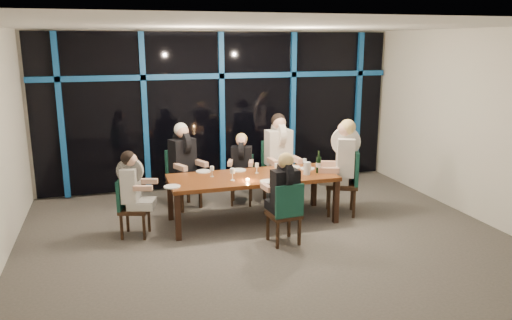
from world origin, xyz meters
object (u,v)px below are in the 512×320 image
object	(u,v)px
chair_end_left	(129,204)
water_pitcher	(307,168)
diner_far_mid	(241,158)
chair_far_mid	(242,176)
dining_table	(252,180)
chair_far_left	(182,175)
chair_far_right	(277,167)
chair_end_right	(347,179)
diner_end_left	(133,181)
diner_end_right	(343,153)
wine_bottle	(319,164)
chair_near_mid	(286,211)
diner_near_mid	(284,184)
diner_far_left	(184,153)
diner_far_right	(279,145)

from	to	relation	value
chair_end_left	water_pitcher	bearing A→B (deg)	-74.59
diner_far_mid	chair_end_left	bearing A→B (deg)	-134.20
chair_far_mid	water_pitcher	size ratio (longest dim) A/B	4.31
dining_table	chair_far_mid	distance (m)	1.00
chair_far_left	chair_far_right	xyz separation A→B (m)	(1.70, -0.10, 0.04)
chair_far_mid	chair_end_right	distance (m)	1.85
chair_far_mid	diner_far_mid	distance (m)	0.35
chair_far_left	chair_end_left	size ratio (longest dim) A/B	1.15
chair_far_right	diner_far_mid	xyz separation A→B (m)	(-0.67, -0.05, 0.22)
diner_far_mid	diner_end_left	bearing A→B (deg)	-132.82
diner_end_right	water_pitcher	xyz separation A→B (m)	(-0.66, -0.10, -0.18)
chair_end_right	wine_bottle	world-z (taller)	wine_bottle
chair_far_right	diner_end_left	distance (m)	2.78
diner_end_left	diner_far_mid	bearing A→B (deg)	-44.80
chair_near_mid	chair_end_left	bearing A→B (deg)	-30.50
dining_table	water_pitcher	distance (m)	0.88
diner_near_mid	diner_far_left	bearing A→B (deg)	-65.92
diner_near_mid	chair_end_left	bearing A→B (deg)	-28.82
diner_end_left	water_pitcher	distance (m)	2.67
diner_end_left	diner_far_right	bearing A→B (deg)	-52.23
dining_table	diner_far_mid	world-z (taller)	diner_far_mid
diner_far_left	diner_far_mid	bearing A→B (deg)	-28.95
diner_far_right	diner_end_left	world-z (taller)	diner_far_right
diner_end_right	diner_end_left	bearing A→B (deg)	-67.26
chair_far_right	diner_end_left	world-z (taller)	diner_end_left
chair_end_right	chair_far_left	bearing A→B (deg)	-92.08
chair_near_mid	diner_far_mid	size ratio (longest dim) A/B	1.08
diner_end_right	chair_far_left	bearing A→B (deg)	-92.15
dining_table	chair_near_mid	world-z (taller)	chair_near_mid
chair_far_mid	chair_end_left	world-z (taller)	chair_end_left
dining_table	diner_far_mid	xyz separation A→B (m)	(0.07, 0.90, 0.14)
chair_near_mid	diner_far_mid	xyz separation A→B (m)	(-0.12, 1.94, 0.32)
diner_near_mid	chair_end_right	bearing A→B (deg)	-154.22
chair_far_mid	chair_end_left	size ratio (longest dim) A/B	0.98
chair_far_left	diner_end_left	bearing A→B (deg)	-151.57
chair_end_right	diner_end_right	size ratio (longest dim) A/B	1.03
dining_table	diner_far_left	bearing A→B (deg)	133.30
dining_table	chair_far_mid	bearing A→B (deg)	84.71
diner_end_right	water_pitcher	world-z (taller)	diner_end_right
wine_bottle	chair_far_left	bearing A→B (deg)	149.93
dining_table	chair_far_left	size ratio (longest dim) A/B	2.59
diner_far_left	diner_end_right	world-z (taller)	diner_end_right
chair_far_right	diner_near_mid	xyz separation A→B (m)	(-0.56, -1.92, 0.26)
diner_far_left	wine_bottle	size ratio (longest dim) A/B	2.73
diner_far_left	diner_far_mid	size ratio (longest dim) A/B	1.17
chair_far_left	diner_end_right	bearing A→B (deg)	-49.09
chair_far_right	water_pitcher	distance (m)	1.15
dining_table	chair_far_mid	xyz separation A→B (m)	(0.09, 0.97, -0.20)
chair_near_mid	water_pitcher	world-z (taller)	water_pitcher
chair_end_right	diner_near_mid	world-z (taller)	diner_near_mid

